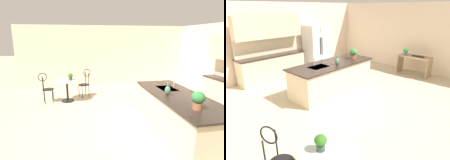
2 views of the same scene
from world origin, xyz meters
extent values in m
plane|color=beige|center=(0.00, 0.00, 0.00)|extent=(40.00, 40.00, 0.00)
cube|color=beige|center=(-4.26, 0.00, 1.35)|extent=(0.12, 7.80, 2.70)
cube|color=beige|center=(0.30, 0.85, 0.44)|extent=(2.70, 0.96, 0.88)
cube|color=#2D231E|center=(0.30, 0.85, 0.90)|extent=(2.80, 1.06, 0.04)
cube|color=#B2B5BA|center=(-0.25, 0.85, 0.91)|extent=(0.56, 0.40, 0.03)
cylinder|color=black|center=(-2.39, -1.77, 0.01)|extent=(0.44, 0.44, 0.03)
cylinder|color=black|center=(-2.39, -1.77, 0.38)|extent=(0.07, 0.07, 0.69)
cylinder|color=#B2C6C1|center=(-2.39, -1.77, 0.73)|extent=(0.80, 0.80, 0.01)
cylinder|color=black|center=(-2.55, -2.30, 0.23)|extent=(0.03, 0.03, 0.45)
cylinder|color=black|center=(-2.28, -2.23, 0.23)|extent=(0.03, 0.03, 0.45)
cylinder|color=black|center=(-2.48, -2.57, 0.23)|extent=(0.03, 0.03, 0.45)
cylinder|color=black|center=(-2.21, -2.50, 0.23)|extent=(0.03, 0.03, 0.45)
cylinder|color=black|center=(-2.38, -2.40, 0.46)|extent=(0.46, 0.46, 0.02)
cylinder|color=black|center=(-2.47, -2.58, 0.68)|extent=(0.03, 0.03, 0.45)
cylinder|color=black|center=(-2.22, -2.52, 0.68)|extent=(0.03, 0.03, 0.45)
torus|color=black|center=(-2.35, -2.55, 0.90)|extent=(0.09, 0.28, 0.28)
cylinder|color=black|center=(-2.60, -1.26, 0.23)|extent=(0.03, 0.03, 0.45)
cylinder|color=black|center=(-2.86, -1.37, 0.23)|extent=(0.03, 0.03, 0.45)
cylinder|color=black|center=(-2.72, -1.00, 0.23)|extent=(0.03, 0.03, 0.45)
cylinder|color=black|center=(-2.97, -1.11, 0.23)|extent=(0.03, 0.03, 0.45)
cylinder|color=black|center=(-2.79, -1.18, 0.46)|extent=(0.50, 0.50, 0.02)
cylinder|color=black|center=(-2.73, -0.99, 0.68)|extent=(0.03, 0.03, 0.45)
cylinder|color=black|center=(-2.97, -1.10, 0.68)|extent=(0.03, 0.03, 0.45)
torus|color=black|center=(-2.85, -1.05, 0.90)|extent=(0.14, 0.27, 0.28)
cylinder|color=#B2B5BA|center=(-0.25, 1.03, 1.03)|extent=(0.02, 0.02, 0.22)
cylinder|color=#385147|center=(-2.44, -1.64, 0.79)|extent=(0.11, 0.11, 0.09)
ellipsoid|color=#327323|center=(-2.44, -1.64, 0.90)|extent=(0.17, 0.17, 0.15)
cylinder|color=#9E603D|center=(1.15, 0.72, 0.99)|extent=(0.16, 0.16, 0.13)
ellipsoid|color=#317B3B|center=(1.15, 0.72, 1.15)|extent=(0.24, 0.24, 0.22)
ellipsoid|color=#4C7A5B|center=(0.25, 0.60, 1.02)|extent=(0.13, 0.13, 0.21)
cylinder|color=#4C7A5B|center=(0.25, 0.60, 1.17)|extent=(0.04, 0.04, 0.08)
camera|label=1|loc=(3.89, -1.37, 2.19)|focal=29.20mm
camera|label=2|loc=(-3.86, -3.27, 2.53)|focal=31.90mm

